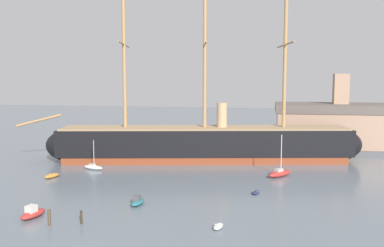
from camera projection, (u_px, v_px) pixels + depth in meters
tall_ship at (204, 143)px, 79.89m from camera, size 65.82×19.49×31.96m
motorboat_foreground_left at (33, 213)px, 47.28m from camera, size 2.12×3.79×1.50m
dinghy_foreground_right at (218, 226)px, 43.88m from camera, size 1.20×2.11×0.47m
motorboat_near_centre at (138, 201)px, 52.07m from camera, size 1.55×3.12×1.26m
dinghy_mid_left at (52, 176)px, 66.49m from camera, size 2.03×3.09×0.67m
dinghy_mid_right at (256, 192)px, 57.13m from camera, size 1.25×2.07×0.46m
sailboat_alongside_bow at (93, 167)px, 72.57m from camera, size 4.17×2.28×5.20m
sailboat_alongside_stern at (280, 173)px, 67.23m from camera, size 4.50×5.05×6.81m
motorboat_far_right at (334, 158)px, 80.86m from camera, size 3.58×1.90×1.43m
mooring_piling_nearest at (49, 218)px, 44.73m from camera, size 0.35×0.35×1.74m
mooring_piling_right_pair at (81, 217)px, 45.28m from camera, size 0.27×0.27×1.45m
dockside_warehouse_right at (378, 127)px, 92.64m from camera, size 48.94×17.16×16.95m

